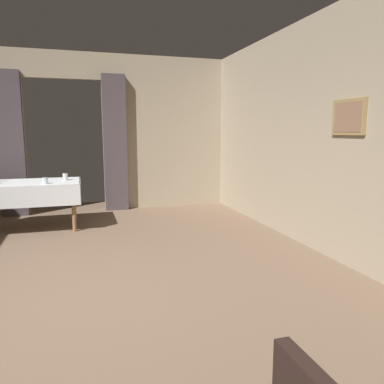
{
  "coord_description": "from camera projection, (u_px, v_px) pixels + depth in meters",
  "views": [
    {
      "loc": [
        0.24,
        -3.32,
        1.53
      ],
      "look_at": [
        1.4,
        0.51,
        0.88
      ],
      "focal_mm": 34.83,
      "sensor_mm": 36.0,
      "label": 1
    }
  ],
  "objects": [
    {
      "name": "ground",
      "position": [
        58.0,
        306.0,
        3.31
      ],
      "size": [
        10.08,
        10.08,
        0.0
      ],
      "primitive_type": "plane",
      "color": "#7A604C"
    },
    {
      "name": "wall_right",
      "position": [
        366.0,
        135.0,
        3.99
      ],
      "size": [
        0.16,
        8.4,
        3.0
      ],
      "color": "tan",
      "rests_on": "ground"
    },
    {
      "name": "wall_back",
      "position": [
        65.0,
        132.0,
        7.02
      ],
      "size": [
        6.4,
        0.27,
        3.0
      ],
      "color": "tan",
      "rests_on": "ground"
    },
    {
      "name": "dining_table_mid",
      "position": [
        33.0,
        188.0,
        5.88
      ],
      "size": [
        1.45,
        1.01,
        0.75
      ],
      "color": "olive",
      "rests_on": "ground"
    },
    {
      "name": "glass_mid_c",
      "position": [
        45.0,
        181.0,
        5.65
      ],
      "size": [
        0.08,
        0.08,
        0.1
      ],
      "primitive_type": "cylinder",
      "color": "silver",
      "rests_on": "dining_table_mid"
    },
    {
      "name": "glass_mid_d",
      "position": [
        65.0,
        177.0,
        6.04
      ],
      "size": [
        0.08,
        0.08,
        0.12
      ],
      "primitive_type": "cylinder",
      "color": "silver",
      "rests_on": "dining_table_mid"
    }
  ]
}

